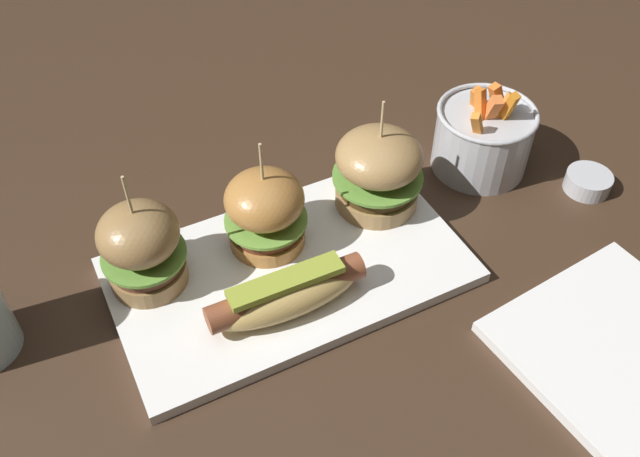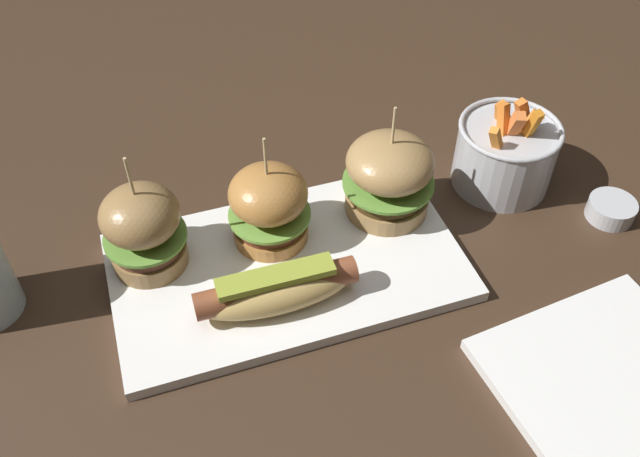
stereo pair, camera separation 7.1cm
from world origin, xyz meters
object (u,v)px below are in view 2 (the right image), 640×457
Objects in this scene: side_plate at (616,390)px; hot_dog at (277,290)px; slider_center at (269,205)px; slider_right at (389,176)px; fries_bucket at (505,153)px; platter_main at (287,267)px; slider_left at (143,228)px; sauce_ramekin at (611,209)px.

hot_dog is at bearing 144.72° from side_plate.
side_plate is (0.25, -0.29, -0.05)m from slider_center.
slider_right is 0.16m from fries_bucket.
slider_right is (0.13, 0.04, 0.06)m from platter_main.
hot_dog is at bearing -149.05° from slider_right.
fries_bucket reaches higher than hot_dog.
platter_main is 1.81× the size of side_plate.
slider_center is 0.30m from fries_bucket.
platter_main is at bearing 135.41° from side_plate.
slider_left is at bearing 138.49° from hot_dog.
slider_right reaches higher than fries_bucket.
hot_dog is 1.21× the size of slider_center.
platter_main is 2.73× the size of slider_center.
slider_center is (0.02, 0.09, 0.02)m from hot_dog.
slider_center is 0.14m from slider_right.
slider_left is at bearing 179.09° from slider_right.
platter_main is at bearing -161.46° from slider_right.
slider_right reaches higher than slider_center.
slider_left reaches higher than fries_bucket.
slider_left is 2.60× the size of sauce_ramekin.
slider_left reaches higher than slider_right.
fries_bucket is at bearing 18.87° from hot_dog.
slider_center reaches higher than hot_dog.
slider_center reaches higher than side_plate.
slider_right reaches higher than platter_main.
platter_main is 6.76× the size of sauce_ramekin.
slider_left reaches higher than sauce_ramekin.
slider_right is at bearing 18.54° from platter_main.
hot_dog is at bearing -101.92° from slider_center.
slider_left is at bearing 170.33° from sauce_ramekin.
fries_bucket is at bearing 81.51° from side_plate.
slider_center reaches higher than platter_main.
sauce_ramekin is (0.25, -0.08, -0.05)m from slider_right.
platter_main is 2.60× the size of slider_left.
hot_dog is 0.33m from fries_bucket.
slider_left reaches higher than platter_main.
platter_main is 0.07m from slider_center.
slider_left is at bearing 160.41° from platter_main.
platter_main is 0.38m from sauce_ramekin.
platter_main is 2.65× the size of slider_right.
slider_right is 2.56× the size of sauce_ramekin.
hot_dog is 1.17× the size of slider_right.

